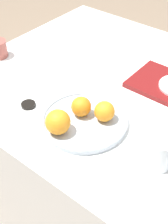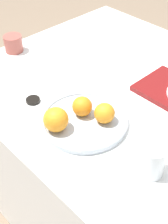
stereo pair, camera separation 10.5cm
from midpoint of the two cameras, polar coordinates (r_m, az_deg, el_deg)
name	(u,v)px [view 1 (the left image)]	position (r m, az deg, el deg)	size (l,w,h in m)	color
ground_plane	(107,186)	(1.78, 2.47, -13.51)	(12.00, 12.00, 0.00)	#7A6651
table	(110,142)	(1.50, 2.86, -5.64)	(1.19, 1.05, 0.71)	white
fruit_platter	(84,120)	(1.07, -2.80, -1.60)	(0.30, 0.30, 0.03)	#B2BCC6
orange_0	(104,111)	(1.04, 0.91, 0.00)	(0.07, 0.07, 0.07)	orange
orange_1	(81,107)	(1.06, -3.34, 0.89)	(0.07, 0.07, 0.07)	orange
orange_2	(58,122)	(1.00, -7.79, -1.95)	(0.08, 0.08, 0.08)	orange
water_glass	(160,153)	(0.93, 10.57, -7.51)	(0.08, 0.08, 0.10)	silver
soy_dish	(28,105)	(1.17, -12.69, 1.20)	(0.05, 0.05, 0.01)	black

